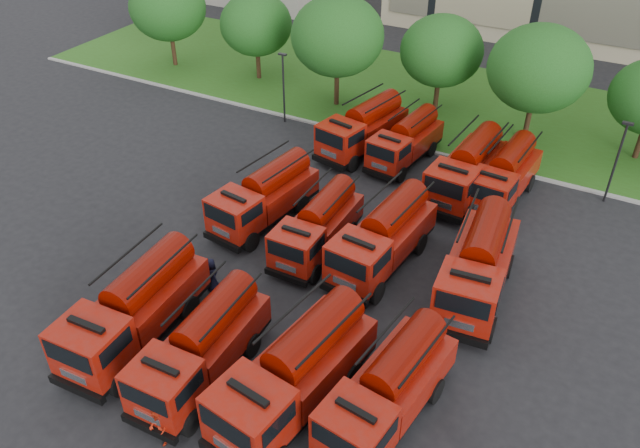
# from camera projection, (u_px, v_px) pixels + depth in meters

# --- Properties ---
(ground) EXTENTS (140.00, 140.00, 0.00)m
(ground) POSITION_uv_depth(u_px,v_px,m) (277.00, 311.00, 29.15)
(ground) COLOR black
(ground) RESTS_ON ground
(lawn) EXTENTS (70.00, 16.00, 0.12)m
(lawn) POSITION_uv_depth(u_px,v_px,m) (456.00, 104.00, 47.71)
(lawn) COLOR #285115
(lawn) RESTS_ON ground
(curb) EXTENTS (70.00, 0.30, 0.14)m
(curb) POSITION_uv_depth(u_px,v_px,m) (417.00, 148.00, 41.91)
(curb) COLOR gray
(curb) RESTS_ON ground
(tree_0) EXTENTS (6.30, 6.30, 7.70)m
(tree_0) POSITION_uv_depth(u_px,v_px,m) (168.00, 7.00, 51.32)
(tree_0) COLOR #382314
(tree_0) RESTS_ON ground
(tree_1) EXTENTS (5.71, 5.71, 6.98)m
(tree_1) POSITION_uv_depth(u_px,v_px,m) (256.00, 24.00, 49.19)
(tree_1) COLOR #382314
(tree_1) RESTS_ON ground
(tree_2) EXTENTS (6.72, 6.72, 8.22)m
(tree_2) POSITION_uv_depth(u_px,v_px,m) (337.00, 36.00, 44.54)
(tree_2) COLOR #382314
(tree_2) RESTS_ON ground
(tree_3) EXTENTS (5.88, 5.88, 7.19)m
(tree_3) POSITION_uv_depth(u_px,v_px,m) (442.00, 51.00, 43.99)
(tree_3) COLOR #382314
(tree_3) RESTS_ON ground
(tree_4) EXTENTS (6.55, 6.55, 8.01)m
(tree_4) POSITION_uv_depth(u_px,v_px,m) (539.00, 68.00, 39.88)
(tree_4) COLOR #382314
(tree_4) RESTS_ON ground
(lamp_post_0) EXTENTS (0.60, 0.25, 5.11)m
(lamp_post_0) POSITION_uv_depth(u_px,v_px,m) (283.00, 84.00, 43.66)
(lamp_post_0) COLOR black
(lamp_post_0) RESTS_ON ground
(lamp_post_1) EXTENTS (0.60, 0.25, 5.11)m
(lamp_post_1) POSITION_uv_depth(u_px,v_px,m) (617.00, 158.00, 35.10)
(lamp_post_1) COLOR black
(lamp_post_1) RESTS_ON ground
(fire_truck_0) EXTENTS (3.16, 7.87, 3.52)m
(fire_truck_0) POSITION_uv_depth(u_px,v_px,m) (135.00, 308.00, 26.77)
(fire_truck_0) COLOR black
(fire_truck_0) RESTS_ON ground
(fire_truck_1) EXTENTS (2.81, 7.21, 3.24)m
(fire_truck_1) POSITION_uv_depth(u_px,v_px,m) (202.00, 346.00, 25.13)
(fire_truck_1) COLOR black
(fire_truck_1) RESTS_ON ground
(fire_truck_2) EXTENTS (3.73, 8.14, 3.58)m
(fire_truck_2) POSITION_uv_depth(u_px,v_px,m) (296.00, 371.00, 23.86)
(fire_truck_2) COLOR black
(fire_truck_2) RESTS_ON ground
(fire_truck_3) EXTENTS (3.29, 7.32, 3.22)m
(fire_truck_3) POSITION_uv_depth(u_px,v_px,m) (389.00, 388.00, 23.40)
(fire_truck_3) COLOR black
(fire_truck_3) RESTS_ON ground
(fire_truck_4) EXTENTS (3.39, 7.39, 3.24)m
(fire_truck_4) POSITION_uv_depth(u_px,v_px,m) (265.00, 196.00, 34.25)
(fire_truck_4) COLOR black
(fire_truck_4) RESTS_ON ground
(fire_truck_5) EXTENTS (2.53, 6.71, 3.04)m
(fire_truck_5) POSITION_uv_depth(u_px,v_px,m) (318.00, 226.00, 32.11)
(fire_truck_5) COLOR black
(fire_truck_5) RESTS_ON ground
(fire_truck_6) EXTENTS (3.25, 7.62, 3.38)m
(fire_truck_6) POSITION_uv_depth(u_px,v_px,m) (383.00, 237.00, 31.05)
(fire_truck_6) COLOR black
(fire_truck_6) RESTS_ON ground
(fire_truck_7) EXTENTS (3.44, 7.99, 3.54)m
(fire_truck_7) POSITION_uv_depth(u_px,v_px,m) (478.00, 264.00, 29.15)
(fire_truck_7) COLOR black
(fire_truck_7) RESTS_ON ground
(fire_truck_8) EXTENTS (3.88, 7.63, 3.31)m
(fire_truck_8) POSITION_uv_depth(u_px,v_px,m) (363.00, 128.00, 40.89)
(fire_truck_8) COLOR black
(fire_truck_8) RESTS_ON ground
(fire_truck_9) EXTENTS (3.05, 6.78, 2.98)m
(fire_truck_9) POSITION_uv_depth(u_px,v_px,m) (406.00, 141.00, 39.77)
(fire_truck_9) COLOR black
(fire_truck_9) RESTS_ON ground
(fire_truck_10) EXTENTS (3.19, 7.67, 3.41)m
(fire_truck_10) POSITION_uv_depth(u_px,v_px,m) (468.00, 169.00, 36.45)
(fire_truck_10) COLOR black
(fire_truck_10) RESTS_ON ground
(fire_truck_11) EXTENTS (2.99, 7.16, 3.18)m
(fire_truck_11) POSITION_uv_depth(u_px,v_px,m) (504.00, 175.00, 36.08)
(fire_truck_11) COLOR black
(fire_truck_11) RESTS_ON ground
(firefighter_1) EXTENTS (0.98, 0.85, 1.77)m
(firefighter_1) POSITION_uv_depth(u_px,v_px,m) (163.00, 441.00, 23.40)
(firefighter_1) COLOR #AF210D
(firefighter_1) RESTS_ON ground
(firefighter_2) EXTENTS (0.80, 1.12, 1.73)m
(firefighter_2) POSITION_uv_depth(u_px,v_px,m) (366.00, 408.00, 24.64)
(firefighter_2) COLOR #AF210D
(firefighter_2) RESTS_ON ground
(firefighter_4) EXTENTS (1.08, 0.95, 1.86)m
(firefighter_4) POSITION_uv_depth(u_px,v_px,m) (213.00, 290.00, 30.38)
(firefighter_4) COLOR black
(firefighter_4) RESTS_ON ground
(firefighter_5) EXTENTS (1.81, 1.52, 1.82)m
(firefighter_5) POSITION_uv_depth(u_px,v_px,m) (470.00, 290.00, 30.38)
(firefighter_5) COLOR #AF210D
(firefighter_5) RESTS_ON ground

